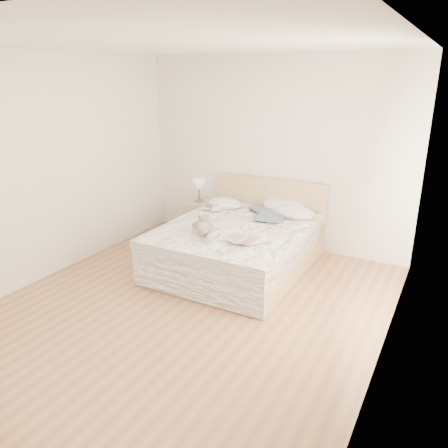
# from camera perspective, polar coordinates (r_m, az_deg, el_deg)

# --- Properties ---
(floor) EXTENTS (4.00, 4.50, 0.00)m
(floor) POSITION_cam_1_polar(r_m,az_deg,el_deg) (4.91, -4.54, -10.64)
(floor) COLOR brown
(floor) RESTS_ON ground
(ceiling) EXTENTS (4.00, 4.50, 0.00)m
(ceiling) POSITION_cam_1_polar(r_m,az_deg,el_deg) (4.28, -5.55, 22.62)
(ceiling) COLOR white
(ceiling) RESTS_ON ground
(wall_back) EXTENTS (4.00, 0.02, 2.70)m
(wall_back) POSITION_cam_1_polar(r_m,az_deg,el_deg) (6.36, 6.41, 9.14)
(wall_back) COLOR silver
(wall_back) RESTS_ON ground
(wall_left) EXTENTS (0.02, 4.50, 2.70)m
(wall_left) POSITION_cam_1_polar(r_m,az_deg,el_deg) (5.74, -22.01, 6.83)
(wall_left) COLOR silver
(wall_left) RESTS_ON ground
(wall_right) EXTENTS (0.02, 4.50, 2.70)m
(wall_right) POSITION_cam_1_polar(r_m,az_deg,el_deg) (3.72, 21.61, 0.90)
(wall_right) COLOR silver
(wall_right) RESTS_ON ground
(window) EXTENTS (0.02, 1.30, 1.10)m
(window) POSITION_cam_1_polar(r_m,az_deg,el_deg) (3.99, 22.22, 3.46)
(window) COLOR white
(window) RESTS_ON wall_right
(bed) EXTENTS (1.72, 2.14, 1.00)m
(bed) POSITION_cam_1_polar(r_m,az_deg,el_deg) (5.71, 1.92, -2.80)
(bed) COLOR tan
(bed) RESTS_ON floor
(nightstand) EXTENTS (0.55, 0.52, 0.56)m
(nightstand) POSITION_cam_1_polar(r_m,az_deg,el_deg) (6.86, -3.13, 0.74)
(nightstand) COLOR tan
(nightstand) RESTS_ON floor
(table_lamp) EXTENTS (0.27, 0.27, 0.34)m
(table_lamp) POSITION_cam_1_polar(r_m,az_deg,el_deg) (6.71, -3.28, 4.99)
(table_lamp) COLOR #524C47
(table_lamp) RESTS_ON nightstand
(pillow_left) EXTENTS (0.57, 0.44, 0.16)m
(pillow_left) POSITION_cam_1_polar(r_m,az_deg,el_deg) (6.37, 0.10, 2.73)
(pillow_left) COLOR white
(pillow_left) RESTS_ON bed
(pillow_middle) EXTENTS (0.78, 0.64, 0.20)m
(pillow_middle) POSITION_cam_1_polar(r_m,az_deg,el_deg) (6.29, 7.79, 2.31)
(pillow_middle) COLOR white
(pillow_middle) RESTS_ON bed
(pillow_right) EXTENTS (0.67, 0.51, 0.18)m
(pillow_right) POSITION_cam_1_polar(r_m,az_deg,el_deg) (6.04, 9.03, 1.56)
(pillow_right) COLOR silver
(pillow_right) RESTS_ON bed
(blouse) EXTENTS (0.67, 0.70, 0.02)m
(blouse) POSITION_cam_1_polar(r_m,az_deg,el_deg) (5.89, 6.21, 1.14)
(blouse) COLOR #3A4965
(blouse) RESTS_ON bed
(photo_book) EXTENTS (0.34, 0.30, 0.02)m
(photo_book) POSITION_cam_1_polar(r_m,az_deg,el_deg) (6.17, -1.47, 2.07)
(photo_book) COLOR white
(photo_book) RESTS_ON bed
(childrens_book) EXTENTS (0.41, 0.30, 0.03)m
(childrens_book) POSITION_cam_1_polar(r_m,az_deg,el_deg) (5.00, 2.58, -2.05)
(childrens_book) COLOR beige
(childrens_book) RESTS_ON bed
(teddy_bear) EXTENTS (0.32, 0.38, 0.17)m
(teddy_bear) POSITION_cam_1_polar(r_m,az_deg,el_deg) (5.20, -3.09, -0.97)
(teddy_bear) COLOR #6B5D52
(teddy_bear) RESTS_ON bed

